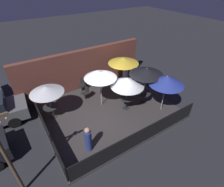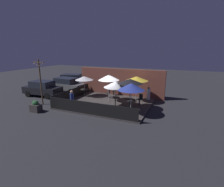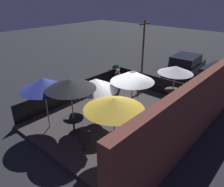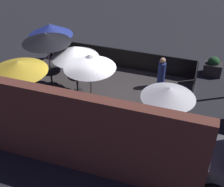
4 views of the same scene
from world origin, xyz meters
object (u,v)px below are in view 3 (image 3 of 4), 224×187
object	(u,v)px
patron_0	(118,81)
parked_car_0	(185,66)
patron_1	(117,169)
patio_chair_2	(177,125)
dining_table_0	(97,110)
patio_chair_1	(158,115)
dining_table_1	(74,121)
patio_chair_0	(84,140)
light_post	(143,47)
patio_umbrella_3	(44,84)
patio_umbrella_2	(176,70)
patio_umbrella_4	(114,104)
patio_umbrella_1	(70,84)
patio_umbrella_0	(96,84)
planter_box	(116,71)
parked_car_1	(219,79)
dining_table_2	(173,92)
patio_umbrella_5	(132,76)

from	to	relation	value
patron_0	parked_car_0	world-z (taller)	parked_car_0
patron_1	patio_chair_2	bearing A→B (deg)	-104.21
dining_table_0	patio_chair_1	size ratio (longest dim) A/B	0.83
dining_table_1	patio_chair_0	distance (m)	1.37
patio_chair_2	light_post	distance (m)	7.18
patio_umbrella_3	patio_chair_2	world-z (taller)	patio_umbrella_3
patio_umbrella_2	patio_umbrella_4	bearing A→B (deg)	4.46
dining_table_0	patio_chair_2	size ratio (longest dim) A/B	0.83
patio_umbrella_2	patron_1	size ratio (longest dim) A/B	1.61
patio_umbrella_1	patron_1	bearing A→B (deg)	74.00
patio_umbrella_3	patron_1	size ratio (longest dim) A/B	1.81
patio_umbrella_0	patron_1	world-z (taller)	patio_umbrella_0
planter_box	patio_umbrella_2	bearing A→B (deg)	75.45
parked_car_1	dining_table_2	bearing A→B (deg)	-17.92
patio_umbrella_3	patio_chair_2	distance (m)	5.72
patio_umbrella_5	parked_car_0	world-z (taller)	patio_umbrella_5
dining_table_0	patio_chair_1	xyz separation A→B (m)	(-1.62, 2.22, -0.09)
patio_umbrella_1	patio_umbrella_2	xyz separation A→B (m)	(-5.32, 1.77, -0.37)
light_post	parked_car_0	xyz separation A→B (m)	(-2.07, 2.19, -1.38)
dining_table_1	light_post	distance (m)	7.89
light_post	patio_umbrella_1	bearing A→B (deg)	12.79
patio_chair_1	patio_umbrella_4	bearing A→B (deg)	164.27
patio_umbrella_0	patio_umbrella_1	bearing A→B (deg)	-4.45
patron_0	dining_table_2	bearing A→B (deg)	-3.40
patron_1	planter_box	world-z (taller)	patron_1
patron_1	patio_umbrella_2	bearing A→B (deg)	-88.38
patio_umbrella_3	dining_table_0	bearing A→B (deg)	144.08
patio_umbrella_2	dining_table_0	size ratio (longest dim) A/B	2.69
patio_umbrella_2	parked_car_1	distance (m)	3.70
patio_chair_1	patron_1	world-z (taller)	patron_1
patio_umbrella_5	patio_chair_2	size ratio (longest dim) A/B	2.68
patio_umbrella_2	parked_car_0	size ratio (longest dim) A/B	0.52
patio_umbrella_0	patio_umbrella_3	distance (m)	2.16
planter_box	light_post	size ratio (longest dim) A/B	0.23
patio_chair_0	patio_chair_2	xyz separation A→B (m)	(-3.25, 2.08, -0.03)
dining_table_0	patron_0	bearing A→B (deg)	-155.07
patio_chair_0	patron_1	world-z (taller)	patron_1
patio_umbrella_3	patio_umbrella_5	size ratio (longest dim) A/B	0.95
patio_chair_2	patio_umbrella_4	bearing A→B (deg)	125.30
patio_chair_2	patron_1	xyz separation A→B (m)	(3.59, -0.23, 0.08)
patio_umbrella_3	patio_chair_1	size ratio (longest dim) A/B	2.53
patio_chair_2	light_post	size ratio (longest dim) A/B	0.23
patio_chair_1	planter_box	size ratio (longest dim) A/B	0.98
patio_umbrella_3	dining_table_0	size ratio (longest dim) A/B	3.04
patron_1	light_post	xyz separation A→B (m)	(-8.44, -4.83, 1.52)
dining_table_0	patron_1	world-z (taller)	patron_1
patio_chair_2	light_post	bearing A→B (deg)	15.23
patio_umbrella_0	parked_car_0	bearing A→B (deg)	177.38
planter_box	parked_car_1	world-z (taller)	parked_car_1
parked_car_0	patron_0	bearing A→B (deg)	-23.91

